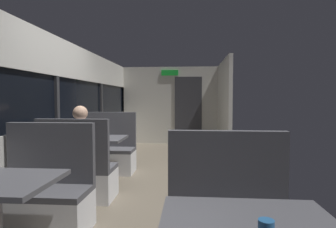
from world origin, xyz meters
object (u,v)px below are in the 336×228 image
(bench_near_window_facing_entry, at_px, (44,199))
(seated_passenger, at_px, (80,159))
(bench_mid_window_facing_end, at_px, (78,175))
(dining_table_mid_window, at_px, (96,144))
(bench_mid_window_facing_entry, at_px, (109,154))

(bench_near_window_facing_entry, bearing_deg, seated_passenger, 90.00)
(bench_near_window_facing_entry, bearing_deg, bench_mid_window_facing_end, 90.00)
(bench_mid_window_facing_end, bearing_deg, bench_near_window_facing_entry, -90.00)
(bench_mid_window_facing_end, relative_size, seated_passenger, 0.87)
(bench_mid_window_facing_end, bearing_deg, dining_table_mid_window, 90.00)
(bench_mid_window_facing_end, xyz_separation_m, bench_mid_window_facing_entry, (0.00, 1.40, 0.00))
(dining_table_mid_window, relative_size, seated_passenger, 0.71)
(bench_near_window_facing_entry, height_order, dining_table_mid_window, bench_near_window_facing_entry)
(bench_mid_window_facing_end, distance_m, seated_passenger, 0.22)
(seated_passenger, bearing_deg, dining_table_mid_window, 90.00)
(dining_table_mid_window, distance_m, bench_mid_window_facing_entry, 0.77)
(bench_mid_window_facing_entry, bearing_deg, dining_table_mid_window, -90.00)
(bench_near_window_facing_entry, xyz_separation_m, bench_mid_window_facing_entry, (0.00, 2.27, 0.00))
(bench_near_window_facing_entry, height_order, bench_mid_window_facing_entry, same)
(dining_table_mid_window, distance_m, bench_mid_window_facing_end, 0.77)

